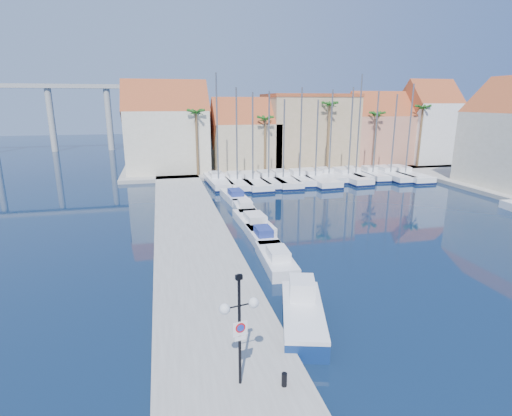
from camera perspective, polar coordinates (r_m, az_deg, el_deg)
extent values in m
plane|color=black|center=(21.90, 20.02, -15.67)|extent=(260.00, 260.00, 0.00)
cube|color=gray|center=(30.90, -8.73, -5.23)|extent=(6.00, 77.00, 0.50)
cube|color=gray|center=(67.70, 4.92, 5.95)|extent=(54.00, 16.00, 0.50)
cylinder|color=black|center=(15.26, -2.37, -17.10)|extent=(0.11, 0.11, 4.48)
cylinder|color=black|center=(14.66, -3.46, -13.99)|extent=(0.56, 0.16, 0.06)
cylinder|color=black|center=(14.84, -1.38, -13.58)|extent=(0.56, 0.16, 0.06)
sphere|color=white|center=(14.58, -4.52, -14.19)|extent=(0.40, 0.40, 0.40)
sphere|color=white|center=(14.94, -0.36, -13.38)|extent=(0.40, 0.40, 0.40)
cube|color=black|center=(14.24, -2.46, -9.84)|extent=(0.27, 0.18, 0.18)
cube|color=white|center=(15.15, -2.27, -16.87)|extent=(0.56, 0.14, 0.56)
cylinder|color=red|center=(15.09, -2.23, -16.74)|extent=(0.38, 0.09, 0.38)
cylinder|color=#1933A5|center=(15.09, -2.22, -16.76)|extent=(0.27, 0.06, 0.27)
cube|color=white|center=(15.36, -2.26, -18.11)|extent=(0.45, 0.11, 0.16)
cylinder|color=black|center=(16.29, 4.06, -23.26)|extent=(0.22, 0.22, 0.54)
cube|color=navy|center=(20.59, 6.70, -15.47)|extent=(3.49, 6.14, 0.87)
cube|color=white|center=(20.33, 6.74, -14.17)|extent=(3.49, 6.14, 0.19)
cube|color=white|center=(21.11, 6.58, -11.36)|extent=(1.65, 1.85, 1.07)
cube|color=white|center=(27.45, 2.87, -7.38)|extent=(2.10, 5.80, 0.80)
cube|color=white|center=(26.68, 3.18, -6.45)|extent=(1.37, 2.06, 0.60)
cube|color=white|center=(31.73, 0.82, -4.22)|extent=(1.72, 5.28, 0.80)
cube|color=navy|center=(31.02, 1.07, -3.31)|extent=(1.19, 1.85, 0.60)
cube|color=white|center=(35.49, -0.42, -2.11)|extent=(2.49, 6.97, 0.80)
cube|color=white|center=(34.66, -0.12, -1.32)|extent=(1.64, 2.47, 0.60)
cube|color=white|center=(40.11, -1.68, -0.10)|extent=(2.01, 5.60, 0.80)
cube|color=white|center=(39.40, -1.56, 0.68)|extent=(1.32, 1.99, 0.60)
cube|color=white|center=(45.02, -3.12, 1.57)|extent=(2.40, 6.29, 0.80)
cube|color=navy|center=(44.28, -2.93, 2.27)|extent=(1.53, 2.25, 0.60)
cube|color=white|center=(53.34, -5.46, 3.76)|extent=(2.93, 9.62, 1.00)
cube|color=#0B1438|center=(53.41, -5.46, 3.42)|extent=(3.00, 9.68, 0.28)
cube|color=white|center=(54.11, -5.68, 4.78)|extent=(1.87, 2.93, 0.60)
cylinder|color=slate|center=(51.96, -5.56, 11.41)|extent=(0.20, 0.20, 13.29)
cube|color=white|center=(52.96, -2.78, 3.73)|extent=(2.77, 10.14, 1.00)
cube|color=#0B1438|center=(53.02, -2.77, 3.39)|extent=(2.83, 10.20, 0.28)
cube|color=white|center=(53.79, -2.98, 4.77)|extent=(1.88, 3.06, 0.60)
cylinder|color=slate|center=(51.60, -2.77, 10.45)|extent=(0.20, 0.20, 11.52)
cube|color=white|center=(53.05, -0.62, 3.76)|extent=(3.35, 10.99, 1.00)
cube|color=#0B1438|center=(53.11, -0.61, 3.42)|extent=(3.41, 11.05, 0.28)
cube|color=white|center=(53.93, -0.93, 4.81)|extent=(2.13, 3.35, 0.60)
cylinder|color=slate|center=(51.69, -0.47, 10.16)|extent=(0.20, 0.20, 10.95)
cube|color=white|center=(54.05, 1.65, 3.97)|extent=(2.84, 9.85, 1.00)
cube|color=#0B1438|center=(54.11, 1.65, 3.64)|extent=(2.90, 9.91, 0.28)
cube|color=white|center=(54.83, 1.36, 4.98)|extent=(1.87, 2.99, 0.60)
cylinder|color=slate|center=(52.76, 1.86, 10.33)|extent=(0.20, 0.20, 11.11)
cube|color=white|center=(54.59, 3.74, 4.05)|extent=(3.00, 10.81, 1.00)
cube|color=#0B1438|center=(54.65, 3.73, 3.72)|extent=(3.07, 10.87, 0.28)
cube|color=white|center=(55.46, 3.44, 5.07)|extent=(2.02, 3.26, 0.60)
cylinder|color=slate|center=(53.30, 4.00, 9.82)|extent=(0.20, 0.20, 10.12)
cube|color=white|center=(55.49, 6.12, 4.18)|extent=(3.08, 9.22, 1.00)
cube|color=#0B1438|center=(55.55, 6.11, 3.85)|extent=(3.14, 9.29, 0.28)
cube|color=white|center=(56.21, 5.90, 5.15)|extent=(1.86, 2.84, 0.60)
cylinder|color=slate|center=(54.23, 6.43, 10.64)|extent=(0.20, 0.20, 11.61)
cube|color=white|center=(55.93, 8.21, 4.19)|extent=(3.70, 11.76, 1.00)
cube|color=#0B1438|center=(55.99, 8.20, 3.87)|extent=(3.76, 11.82, 0.28)
cube|color=white|center=(56.82, 7.75, 5.20)|extent=(2.31, 3.60, 0.60)
cylinder|color=slate|center=(54.65, 8.69, 9.78)|extent=(0.20, 0.20, 10.05)
cube|color=white|center=(57.83, 10.17, 4.47)|extent=(2.65, 8.33, 1.00)
cube|color=#0B1438|center=(57.89, 10.16, 4.16)|extent=(2.71, 8.40, 0.28)
cube|color=white|center=(58.42, 9.84, 5.38)|extent=(1.65, 2.55, 0.60)
cylinder|color=slate|center=(56.69, 10.66, 10.55)|extent=(0.20, 0.20, 11.38)
cube|color=white|center=(57.96, 12.76, 4.35)|extent=(3.31, 10.39, 1.00)
cube|color=#0B1438|center=(58.01, 12.75, 4.04)|extent=(3.37, 10.45, 0.28)
cube|color=white|center=(58.70, 12.32, 5.30)|extent=(2.05, 3.18, 0.60)
cylinder|color=slate|center=(56.72, 13.40, 10.56)|extent=(0.20, 0.20, 11.67)
cube|color=white|center=(59.59, 13.88, 4.57)|extent=(2.48, 8.28, 1.00)
cube|color=#0B1438|center=(59.65, 13.87, 4.27)|extent=(2.55, 8.34, 0.28)
cube|color=white|center=(60.19, 13.61, 5.46)|extent=(1.60, 2.52, 0.60)
cylinder|color=slate|center=(58.40, 14.50, 11.47)|extent=(0.20, 0.20, 13.42)
cube|color=white|center=(60.59, 16.15, 4.58)|extent=(2.62, 8.21, 1.00)
cube|color=#0B1438|center=(60.65, 16.13, 4.29)|extent=(2.68, 8.27, 0.28)
cube|color=white|center=(61.18, 15.88, 5.46)|extent=(1.63, 2.52, 0.60)
cylinder|color=slate|center=(59.49, 16.75, 10.28)|extent=(0.20, 0.20, 11.17)
cube|color=white|center=(61.36, 18.39, 4.54)|extent=(2.70, 10.14, 1.00)
cube|color=#0B1438|center=(61.42, 18.37, 4.24)|extent=(2.76, 10.20, 0.28)
cube|color=white|center=(62.09, 17.97, 5.43)|extent=(1.86, 3.05, 0.60)
cylinder|color=slate|center=(60.22, 19.11, 9.96)|extent=(0.20, 0.20, 10.78)
cube|color=white|center=(62.29, 20.25, 4.52)|extent=(3.20, 11.39, 1.00)
cube|color=#0B1438|center=(62.35, 20.23, 4.23)|extent=(3.26, 11.45, 0.28)
cube|color=white|center=(63.11, 19.78, 5.43)|extent=(2.14, 3.44, 0.60)
cylinder|color=slate|center=(61.07, 21.10, 10.50)|extent=(0.20, 0.20, 12.19)
cube|color=beige|center=(62.73, -12.54, 9.31)|extent=(12.00, 9.00, 9.00)
cube|color=#973F21|center=(62.47, -12.78, 13.42)|extent=(12.30, 9.00, 9.00)
cube|color=tan|center=(64.17, -1.60, 8.88)|extent=(10.00, 8.00, 7.00)
cube|color=#973F21|center=(63.90, -1.62, 12.00)|extent=(10.30, 8.00, 8.00)
cube|color=tan|center=(68.05, 7.48, 10.80)|extent=(14.00, 10.00, 11.00)
cube|color=#973F21|center=(67.88, 7.65, 15.65)|extent=(14.20, 10.20, 0.50)
cube|color=tan|center=(72.42, 16.76, 9.36)|extent=(10.00, 8.00, 8.00)
cube|color=#973F21|center=(72.18, 17.00, 12.51)|extent=(10.30, 8.00, 8.00)
cube|color=silver|center=(76.42, 23.14, 9.82)|extent=(8.00, 8.00, 10.00)
cube|color=#973F21|center=(76.23, 23.53, 13.55)|extent=(8.30, 8.00, 8.00)
cylinder|color=brown|center=(57.97, -8.42, 9.06)|extent=(0.36, 0.36, 9.00)
sphere|color=#1D5618|center=(57.69, -8.59, 13.36)|extent=(2.60, 2.60, 2.60)
cylinder|color=brown|center=(59.74, 1.30, 8.91)|extent=(0.36, 0.36, 8.00)
sphere|color=#1D5618|center=(59.45, 1.32, 12.60)|extent=(2.60, 2.60, 2.60)
cylinder|color=brown|center=(62.92, 10.28, 9.90)|extent=(0.36, 0.36, 10.00)
sphere|color=#1D5618|center=(62.70, 10.50, 14.32)|extent=(2.60, 2.60, 2.60)
cylinder|color=brown|center=(66.59, 16.66, 9.14)|extent=(0.36, 0.36, 8.50)
sphere|color=#1D5618|center=(66.34, 16.93, 12.66)|extent=(2.60, 2.60, 2.60)
cylinder|color=brown|center=(70.87, 22.38, 9.37)|extent=(0.36, 0.36, 9.50)
sphere|color=#1D5618|center=(70.65, 22.76, 13.08)|extent=(2.60, 2.60, 2.60)
cube|color=#9E9E99|center=(101.13, -29.96, 14.88)|extent=(48.00, 2.20, 0.90)
cylinder|color=#9E9E99|center=(100.17, -27.21, 11.20)|extent=(1.40, 1.40, 14.00)
cylinder|color=#9E9E99|center=(98.13, -20.26, 11.86)|extent=(1.40, 1.40, 14.00)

